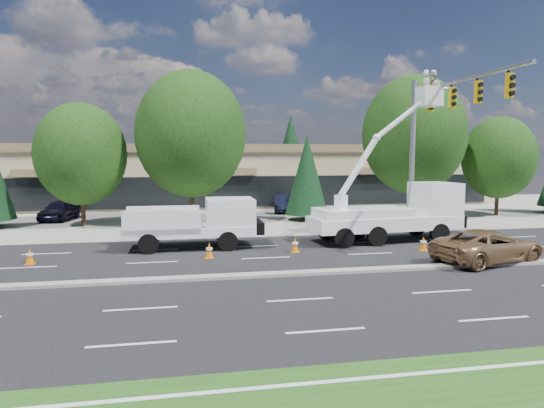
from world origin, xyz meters
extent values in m
plane|color=black|center=(0.00, 0.00, 0.00)|extent=(140.00, 140.00, 0.00)
cube|color=gray|center=(0.00, 20.00, 0.01)|extent=(140.00, 22.00, 0.01)
cube|color=gray|center=(0.00, 0.00, 0.06)|extent=(120.00, 0.55, 0.12)
cube|color=tan|center=(0.00, 30.00, 2.50)|extent=(50.00, 15.00, 5.00)
cube|color=#7C6647|center=(0.00, 30.00, 5.15)|extent=(50.40, 15.40, 0.70)
cube|color=black|center=(0.00, 22.45, 1.50)|extent=(48.00, 0.12, 2.60)
cylinder|color=#332114|center=(-10.00, 15.00, 1.29)|extent=(0.28, 0.28, 2.58)
ellipsoid|color=black|center=(-10.00, 15.00, 4.67)|extent=(5.74, 5.74, 6.60)
cylinder|color=#332114|center=(-3.00, 15.00, 1.65)|extent=(0.28, 0.28, 3.31)
ellipsoid|color=black|center=(-3.00, 15.00, 5.98)|extent=(7.36, 7.36, 8.46)
cylinder|color=#332114|center=(5.00, 15.00, 0.40)|extent=(0.26, 0.26, 0.80)
cone|color=black|center=(5.00, 15.00, 3.22)|extent=(3.05, 3.05, 5.56)
cylinder|color=#332114|center=(13.00, 15.00, 1.68)|extent=(0.28, 0.28, 3.36)
ellipsoid|color=black|center=(13.00, 15.00, 6.06)|extent=(7.46, 7.46, 8.58)
cylinder|color=#332114|center=(20.00, 15.00, 1.22)|extent=(0.28, 0.28, 2.43)
ellipsoid|color=black|center=(20.00, 15.00, 4.40)|extent=(5.41, 5.41, 6.22)
cylinder|color=#332114|center=(-18.00, 42.00, 0.40)|extent=(0.26, 0.26, 0.80)
cone|color=black|center=(-18.00, 42.00, 5.16)|extent=(4.88, 4.88, 8.91)
cylinder|color=#332114|center=(-4.00, 42.00, 0.40)|extent=(0.26, 0.26, 0.80)
cone|color=black|center=(-4.00, 42.00, 5.54)|extent=(5.24, 5.24, 9.57)
cylinder|color=#332114|center=(10.00, 42.00, 0.40)|extent=(0.26, 0.26, 0.80)
cone|color=black|center=(10.00, 42.00, 5.11)|extent=(4.83, 4.83, 8.82)
cylinder|color=#332114|center=(22.00, 42.00, 0.40)|extent=(0.26, 0.26, 0.80)
cone|color=black|center=(22.00, 42.00, 5.45)|extent=(5.15, 5.15, 9.41)
cylinder|color=gray|center=(10.00, 9.20, 4.50)|extent=(0.32, 0.32, 9.00)
cylinder|color=gray|center=(10.00, 4.20, 8.30)|extent=(0.20, 10.00, 0.20)
cylinder|color=gray|center=(11.30, 9.20, 8.60)|extent=(2.60, 0.12, 0.12)
cube|color=gold|center=(10.00, 7.20, 7.55)|extent=(0.32, 0.22, 1.05)
cube|color=gold|center=(10.00, 5.00, 7.55)|extent=(0.32, 0.22, 1.05)
cube|color=gold|center=(10.00, 2.80, 7.55)|extent=(0.32, 0.22, 1.05)
cube|color=gold|center=(10.00, 0.60, 7.55)|extent=(0.32, 0.22, 1.05)
cube|color=white|center=(-3.35, 6.20, 0.91)|extent=(6.42, 2.38, 0.48)
cube|color=white|center=(-1.32, 6.19, 1.66)|extent=(2.36, 2.31, 1.60)
cube|color=black|center=(-0.63, 6.19, 1.87)|extent=(0.10, 2.03, 1.07)
cube|color=white|center=(-4.63, 7.22, 1.44)|extent=(3.63, 0.34, 1.18)
cube|color=white|center=(-4.64, 5.19, 1.44)|extent=(3.63, 0.34, 1.18)
cube|color=white|center=(7.00, 6.20, 1.02)|extent=(8.35, 3.15, 0.71)
cube|color=white|center=(10.05, 6.47, 2.09)|extent=(2.24, 2.57, 2.04)
cube|color=black|center=(10.81, 6.53, 2.25)|extent=(0.26, 2.04, 1.22)
cube|color=white|center=(5.68, 6.08, 1.58)|extent=(5.09, 2.77, 0.51)
cylinder|color=white|center=(4.46, 5.98, 2.14)|extent=(0.71, 0.71, 0.82)
cube|color=white|center=(9.48, 6.42, 7.75)|extent=(1.20, 1.01, 1.10)
imported|color=beige|center=(9.26, 6.40, 8.16)|extent=(0.48, 0.68, 1.76)
imported|color=beige|center=(9.70, 6.44, 8.16)|extent=(0.74, 0.91, 1.76)
ellipsoid|color=white|center=(9.26, 6.40, 9.06)|extent=(0.27, 0.27, 0.18)
ellipsoid|color=white|center=(9.70, 6.44, 9.06)|extent=(0.27, 0.27, 0.18)
cube|color=orange|center=(-10.12, 3.87, 0.01)|extent=(0.40, 0.40, 0.03)
cone|color=orange|center=(-10.12, 3.87, 0.35)|extent=(0.36, 0.36, 0.70)
cylinder|color=white|center=(-10.12, 3.87, 0.42)|extent=(0.29, 0.29, 0.10)
cube|color=orange|center=(-2.52, 3.70, 0.01)|extent=(0.40, 0.40, 0.03)
cone|color=orange|center=(-2.52, 3.70, 0.35)|extent=(0.36, 0.36, 0.70)
cylinder|color=white|center=(-2.52, 3.70, 0.42)|extent=(0.29, 0.29, 0.10)
cube|color=orange|center=(1.61, 4.26, 0.01)|extent=(0.40, 0.40, 0.03)
cone|color=orange|center=(1.61, 4.26, 0.35)|extent=(0.36, 0.36, 0.70)
cylinder|color=white|center=(1.61, 4.26, 0.42)|extent=(0.29, 0.29, 0.10)
cube|color=orange|center=(7.85, 3.48, 0.01)|extent=(0.40, 0.40, 0.03)
cone|color=orange|center=(7.85, 3.48, 0.35)|extent=(0.36, 0.36, 0.70)
cylinder|color=white|center=(7.85, 3.48, 0.42)|extent=(0.29, 0.29, 0.10)
imported|color=#A57B50|center=(9.35, 0.60, 0.71)|extent=(5.58, 3.61, 1.43)
imported|color=black|center=(-12.21, 18.28, 0.72)|extent=(2.49, 4.45, 1.43)
imported|color=black|center=(4.36, 20.09, 0.69)|extent=(2.11, 4.35, 1.37)
camera|label=1|loc=(-3.72, -18.00, 4.71)|focal=32.00mm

